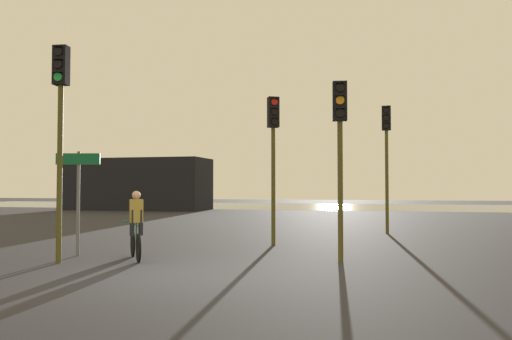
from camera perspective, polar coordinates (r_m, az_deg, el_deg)
name	(u,v)px	position (r m, az deg, el deg)	size (l,w,h in m)	color
ground_plane	(168,277)	(9.81, -10.02, -11.96)	(120.00, 120.00, 0.00)	#28282D
water_strip	(333,207)	(44.96, 8.77, -4.15)	(80.00, 16.00, 0.01)	slate
distant_building	(139,184)	(39.01, -13.28, -1.60)	(10.63, 4.00, 3.88)	black
traffic_light_far_right	(387,145)	(19.08, 14.70, 2.77)	(0.33, 0.35, 4.72)	#4C4719
traffic_light_near_left	(60,113)	(12.22, -21.46, 6.11)	(0.35, 0.36, 4.93)	#4C4719
traffic_light_center	(273,142)	(14.73, 1.99, 3.22)	(0.39, 0.41, 4.37)	#4C4719
traffic_light_near_right	(340,136)	(11.56, 9.58, 3.88)	(0.35, 0.37, 4.12)	#4C4719
direction_sign_post	(78,188)	(13.18, -19.67, -1.91)	(1.07, 0.30, 2.60)	slate
cyclist	(136,225)	(12.10, -13.56, -6.13)	(1.00, 1.43, 1.62)	black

